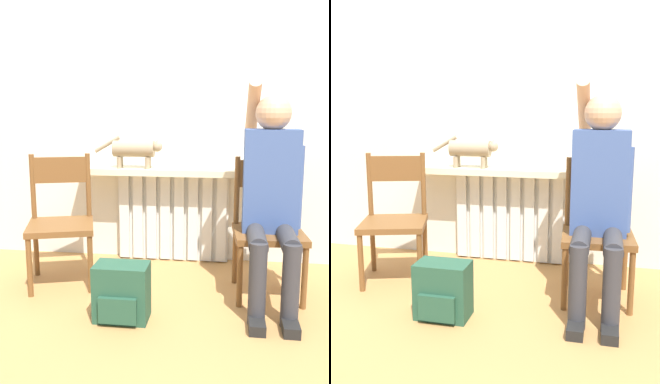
# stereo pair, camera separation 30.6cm
# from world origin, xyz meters

# --- Properties ---
(ground_plane) EXTENTS (12.00, 12.00, 0.00)m
(ground_plane) POSITION_xyz_m (0.00, 0.00, 0.00)
(ground_plane) COLOR #B27F47
(wall_with_window) EXTENTS (7.00, 0.06, 2.70)m
(wall_with_window) POSITION_xyz_m (0.00, 1.23, 1.35)
(wall_with_window) COLOR silver
(wall_with_window) RESTS_ON ground_plane
(radiator) EXTENTS (0.88, 0.08, 0.70)m
(radiator) POSITION_xyz_m (0.00, 1.15, 0.35)
(radiator) COLOR silver
(radiator) RESTS_ON ground_plane
(windowsill) EXTENTS (1.48, 0.24, 0.05)m
(windowsill) POSITION_xyz_m (0.00, 1.08, 0.73)
(windowsill) COLOR beige
(windowsill) RESTS_ON radiator
(window_glass) EXTENTS (1.43, 0.01, 0.92)m
(window_glass) POSITION_xyz_m (0.00, 1.20, 1.21)
(window_glass) COLOR white
(window_glass) RESTS_ON windowsill
(chair_left) EXTENTS (0.55, 0.55, 0.89)m
(chair_left) POSITION_xyz_m (-0.71, 0.58, 0.45)
(chair_left) COLOR brown
(chair_left) RESTS_ON ground_plane
(chair_right) EXTENTS (0.46, 0.46, 0.89)m
(chair_right) POSITION_xyz_m (0.69, 0.58, 0.45)
(chair_right) COLOR brown
(chair_right) RESTS_ON ground_plane
(person) EXTENTS (0.36, 0.99, 1.39)m
(person) POSITION_xyz_m (0.70, 0.47, 0.71)
(person) COLOR #333338
(person) RESTS_ON ground_plane
(cat) EXTENTS (0.53, 0.12, 0.25)m
(cat) POSITION_xyz_m (-0.28, 1.04, 0.90)
(cat) COLOR #9E896B
(cat) RESTS_ON windowsill
(backpack) EXTENTS (0.31, 0.23, 0.33)m
(backpack) POSITION_xyz_m (-0.16, 0.07, 0.16)
(backpack) COLOR #234C38
(backpack) RESTS_ON ground_plane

